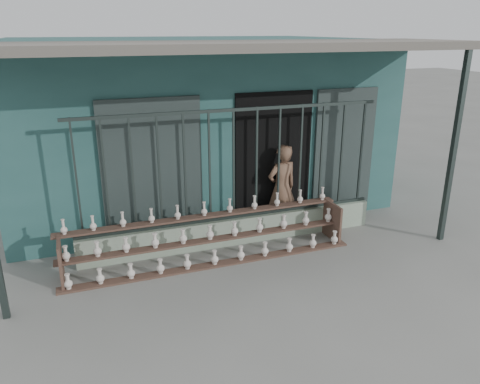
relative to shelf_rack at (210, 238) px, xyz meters
name	(u,v)px	position (x,y,z in m)	size (l,w,h in m)	color
ground	(264,280)	(0.53, -0.89, -0.36)	(60.00, 60.00, 0.00)	slate
workshop_building	(188,117)	(0.54, 3.34, 1.26)	(7.40, 6.60, 3.21)	#275351
parapet_wall	(234,231)	(0.53, 0.41, -0.13)	(5.00, 0.20, 0.45)	#95A991
security_fence	(234,165)	(0.53, 0.41, 0.99)	(5.00, 0.04, 1.80)	#283330
shelf_rack	(210,238)	(0.00, 0.00, 0.00)	(4.50, 0.68, 0.85)	brown
elderly_woman	(282,188)	(1.51, 0.68, 0.41)	(0.56, 0.37, 1.54)	brown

